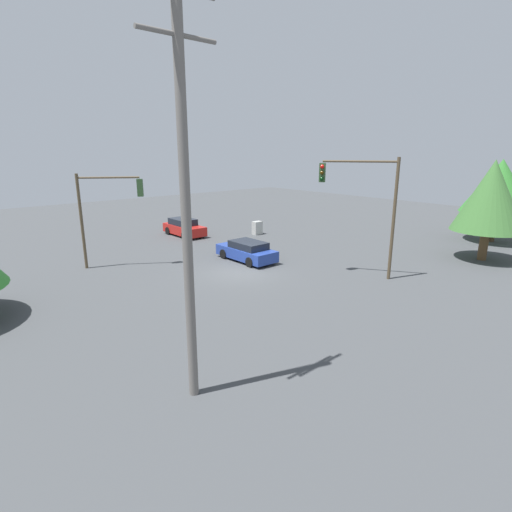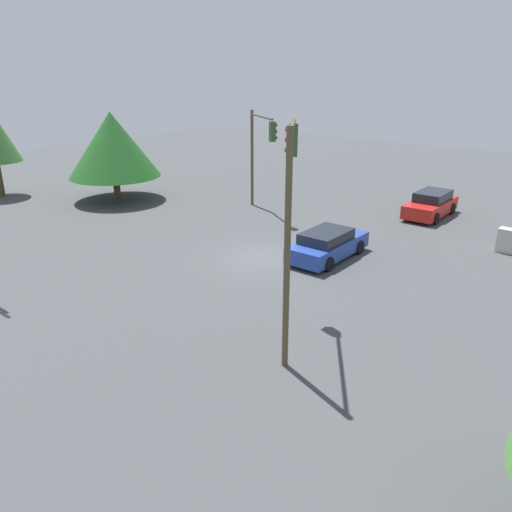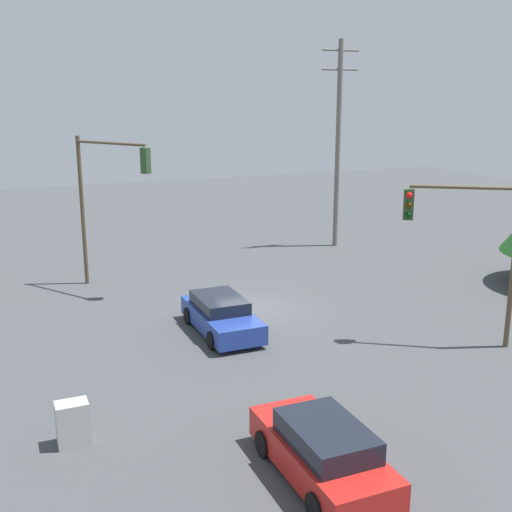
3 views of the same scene
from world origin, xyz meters
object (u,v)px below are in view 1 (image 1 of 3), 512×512
(sedan_red, at_px, (184,228))
(traffic_signal_cross, at_px, (366,197))
(electrical_cabinet, at_px, (257,228))
(sedan_blue, at_px, (247,251))
(traffic_signal_main, at_px, (106,204))

(sedan_red, distance_m, traffic_signal_cross, 17.25)
(traffic_signal_cross, bearing_deg, electrical_cabinet, -47.97)
(sedan_blue, height_order, traffic_signal_main, traffic_signal_main)
(sedan_red, relative_size, traffic_signal_cross, 0.64)
(traffic_signal_main, distance_m, traffic_signal_cross, 15.27)
(sedan_blue, height_order, traffic_signal_cross, traffic_signal_cross)
(traffic_signal_cross, relative_size, electrical_cabinet, 5.94)
(traffic_signal_main, bearing_deg, sedan_blue, 2.25)
(sedan_blue, distance_m, electrical_cabinet, 8.50)
(traffic_signal_cross, bearing_deg, sedan_blue, -12.03)
(traffic_signal_cross, height_order, electrical_cabinet, traffic_signal_cross)
(traffic_signal_cross, distance_m, electrical_cabinet, 13.97)
(sedan_red, bearing_deg, traffic_signal_cross, 95.65)
(sedan_red, relative_size, electrical_cabinet, 3.81)
(sedan_red, xyz_separation_m, traffic_signal_cross, (1.65, -16.71, 3.95))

